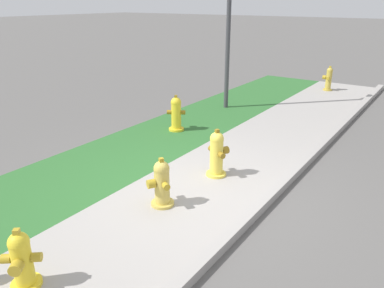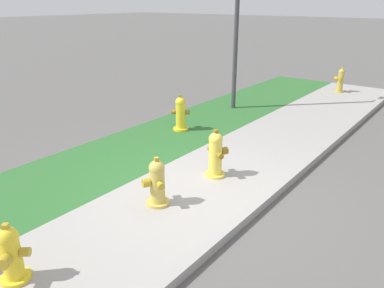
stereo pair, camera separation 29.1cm
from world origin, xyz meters
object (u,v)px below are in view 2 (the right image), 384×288
(fire_hydrant_mid_block, at_px, (157,183))
(fire_hydrant_at_driveway, at_px, (216,154))
(fire_hydrant_by_grass_verge, at_px, (340,80))
(fire_hydrant_near_corner, at_px, (11,255))
(fire_hydrant_far_end, at_px, (181,113))

(fire_hydrant_mid_block, bearing_deg, fire_hydrant_at_driveway, -65.99)
(fire_hydrant_mid_block, distance_m, fire_hydrant_by_grass_verge, 8.27)
(fire_hydrant_near_corner, height_order, fire_hydrant_by_grass_verge, fire_hydrant_by_grass_verge)
(fire_hydrant_near_corner, bearing_deg, fire_hydrant_far_end, -109.95)
(fire_hydrant_near_corner, distance_m, fire_hydrant_mid_block, 1.96)
(fire_hydrant_by_grass_verge, relative_size, fire_hydrant_at_driveway, 0.97)
(fire_hydrant_by_grass_verge, height_order, fire_hydrant_at_driveway, fire_hydrant_at_driveway)
(fire_hydrant_near_corner, height_order, fire_hydrant_at_driveway, fire_hydrant_at_driveway)
(fire_hydrant_mid_block, bearing_deg, fire_hydrant_near_corner, 116.63)
(fire_hydrant_by_grass_verge, distance_m, fire_hydrant_at_driveway, 7.06)
(fire_hydrant_far_end, xyz_separation_m, fire_hydrant_at_driveway, (-1.41, -1.85, 0.00))
(fire_hydrant_far_end, height_order, fire_hydrant_by_grass_verge, fire_hydrant_far_end)
(fire_hydrant_far_end, bearing_deg, fire_hydrant_by_grass_verge, 43.84)
(fire_hydrant_near_corner, xyz_separation_m, fire_hydrant_by_grass_verge, (10.22, 0.05, 0.05))
(fire_hydrant_at_driveway, bearing_deg, fire_hydrant_mid_block, -68.22)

